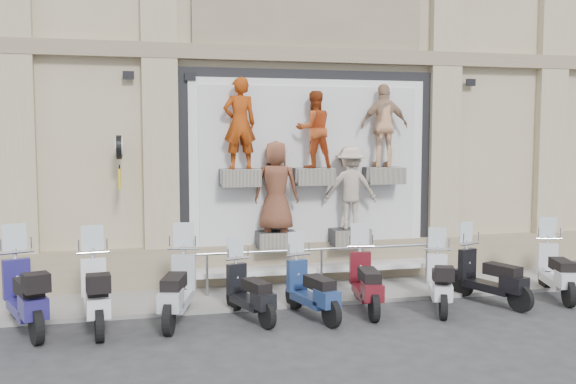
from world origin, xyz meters
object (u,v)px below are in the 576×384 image
scooter_c (177,275)px  scooter_f (366,270)px  scooter_i (557,260)px  clock_sign_bracket (119,155)px  scooter_g (440,271)px  scooter_h (491,265)px  scooter_d (250,280)px  scooter_e (312,277)px  scooter_a (24,281)px  scooter_b (95,280)px  guard_rail (321,270)px

scooter_c → scooter_f: bearing=13.1°
scooter_f → scooter_i: size_ratio=1.00×
clock_sign_bracket → scooter_g: size_ratio=0.58×
scooter_g → scooter_h: bearing=28.2°
scooter_d → scooter_e: (1.07, -0.15, 0.03)m
scooter_g → scooter_i: size_ratio=0.94×
scooter_a → scooter_i: size_ratio=1.12×
scooter_a → scooter_i: bearing=-20.9°
scooter_f → scooter_g: 1.36m
scooter_b → scooter_g: bearing=-8.9°
scooter_b → scooter_h: 7.14m
scooter_g → scooter_h: 1.12m
scooter_f → scooter_d: bearing=-170.1°
scooter_h → scooter_e: bearing=161.3°
scooter_e → scooter_h: scooter_h is taller
guard_rail → scooter_i: bearing=-18.3°
clock_sign_bracket → scooter_a: bearing=-129.3°
scooter_g → scooter_i: scooter_i is taller
scooter_c → clock_sign_bracket: bearing=132.0°
scooter_e → scooter_i: size_ratio=0.95×
scooter_b → guard_rail: bearing=12.0°
scooter_a → scooter_d: (3.65, -0.16, -0.16)m
scooter_d → scooter_f: 2.14m
scooter_e → scooter_b: bearing=161.9°
scooter_h → guard_rail: bearing=131.1°
scooter_b → scooter_c: scooter_b is taller
clock_sign_bracket → scooter_e: (3.23, -2.12, -2.08)m
scooter_h → scooter_f: bearing=157.4°
scooter_d → scooter_e: size_ratio=0.95×
guard_rail → scooter_a: (-5.39, -1.34, 0.38)m
scooter_c → scooter_i: scooter_c is taller
scooter_i → scooter_g: bearing=-157.2°
scooter_d → scooter_e: bearing=-25.4°
scooter_e → scooter_g: 2.41m
scooter_i → scooter_b: bearing=-162.8°
clock_sign_bracket → scooter_d: bearing=-42.2°
clock_sign_bracket → scooter_f: 5.14m
guard_rail → scooter_d: scooter_d is taller
scooter_i → scooter_e: bearing=-160.2°
scooter_d → scooter_f: (2.14, 0.04, 0.07)m
scooter_b → scooter_h: (7.13, -0.13, -0.07)m
scooter_e → clock_sign_bracket: bearing=132.3°
scooter_a → scooter_i: 9.75m
guard_rail → scooter_b: bearing=-161.6°
guard_rail → scooter_b: 4.53m
scooter_g → scooter_e: bearing=-159.8°
scooter_b → scooter_i: scooter_b is taller
scooter_f → scooter_g: (1.33, -0.23, -0.04)m
clock_sign_bracket → scooter_h: size_ratio=0.55×
guard_rail → scooter_d: (-1.73, -1.50, 0.22)m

